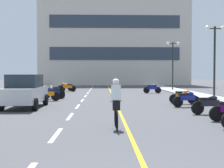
{
  "coord_description": "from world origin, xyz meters",
  "views": [
    {
      "loc": [
        -0.58,
        -3.24,
        1.87
      ],
      "look_at": [
        0.17,
        21.19,
        1.03
      ],
      "focal_mm": 48.8,
      "sensor_mm": 36.0,
      "label": 1
    }
  ],
  "objects_px": {
    "motorcycle_11": "(152,88)",
    "cyclist_rider": "(116,102)",
    "motorcycle_13": "(65,87)",
    "motorcycle_8": "(53,93)",
    "motorcycle_9": "(54,91)",
    "street_lamp_far": "(173,55)",
    "parked_car_near": "(25,91)",
    "motorcycle_4": "(209,104)",
    "motorcycle_5": "(187,99)",
    "motorcycle_10": "(53,90)",
    "motorcycle_7": "(47,94)",
    "street_lamp_mid": "(215,45)",
    "motorcycle_6": "(183,96)",
    "motorcycle_12": "(68,87)"
  },
  "relations": [
    {
      "from": "motorcycle_12",
      "to": "cyclist_rider",
      "type": "xyz_separation_m",
      "value": [
        4.06,
        -21.02,
        0.41
      ]
    },
    {
      "from": "motorcycle_5",
      "to": "cyclist_rider",
      "type": "xyz_separation_m",
      "value": [
        -4.25,
        -6.49,
        0.41
      ]
    },
    {
      "from": "motorcycle_6",
      "to": "motorcycle_13",
      "type": "relative_size",
      "value": 0.98
    },
    {
      "from": "motorcycle_6",
      "to": "motorcycle_13",
      "type": "height_order",
      "value": "same"
    },
    {
      "from": "motorcycle_11",
      "to": "street_lamp_far",
      "type": "bearing_deg",
      "value": 56.45
    },
    {
      "from": "motorcycle_10",
      "to": "motorcycle_11",
      "type": "height_order",
      "value": "same"
    },
    {
      "from": "street_lamp_far",
      "to": "motorcycle_4",
      "type": "xyz_separation_m",
      "value": [
        -2.8,
        -19.37,
        -3.46
      ]
    },
    {
      "from": "motorcycle_5",
      "to": "motorcycle_8",
      "type": "xyz_separation_m",
      "value": [
        -8.33,
        5.62,
        0.0
      ]
    },
    {
      "from": "street_lamp_mid",
      "to": "motorcycle_6",
      "type": "xyz_separation_m",
      "value": [
        -2.86,
        -2.58,
        -3.36
      ]
    },
    {
      "from": "motorcycle_5",
      "to": "parked_car_near",
      "type": "bearing_deg",
      "value": -179.63
    },
    {
      "from": "street_lamp_far",
      "to": "parked_car_near",
      "type": "height_order",
      "value": "street_lamp_far"
    },
    {
      "from": "street_lamp_mid",
      "to": "motorcycle_7",
      "type": "xyz_separation_m",
      "value": [
        -11.58,
        -0.43,
        -3.36
      ]
    },
    {
      "from": "street_lamp_mid",
      "to": "motorcycle_11",
      "type": "distance_m",
      "value": 8.85
    },
    {
      "from": "motorcycle_8",
      "to": "motorcycle_7",
      "type": "bearing_deg",
      "value": -93.93
    },
    {
      "from": "motorcycle_8",
      "to": "cyclist_rider",
      "type": "bearing_deg",
      "value": -71.38
    },
    {
      "from": "motorcycle_11",
      "to": "motorcycle_4",
      "type": "bearing_deg",
      "value": -89.36
    },
    {
      "from": "street_lamp_far",
      "to": "motorcycle_7",
      "type": "bearing_deg",
      "value": -132.48
    },
    {
      "from": "motorcycle_8",
      "to": "motorcycle_9",
      "type": "xyz_separation_m",
      "value": [
        -0.21,
        1.59,
        0.0
      ]
    },
    {
      "from": "cyclist_rider",
      "to": "motorcycle_10",
      "type": "bearing_deg",
      "value": 106.81
    },
    {
      "from": "street_lamp_mid",
      "to": "motorcycle_10",
      "type": "bearing_deg",
      "value": 160.06
    },
    {
      "from": "motorcycle_11",
      "to": "cyclist_rider",
      "type": "distance_m",
      "value": 18.86
    },
    {
      "from": "motorcycle_7",
      "to": "motorcycle_13",
      "type": "xyz_separation_m",
      "value": [
        -0.3,
        12.14,
        0.0
      ]
    },
    {
      "from": "street_lamp_far",
      "to": "motorcycle_9",
      "type": "relative_size",
      "value": 3.07
    },
    {
      "from": "motorcycle_7",
      "to": "motorcycle_13",
      "type": "relative_size",
      "value": 0.99
    },
    {
      "from": "cyclist_rider",
      "to": "motorcycle_4",
      "type": "bearing_deg",
      "value": 38.14
    },
    {
      "from": "motorcycle_4",
      "to": "motorcycle_13",
      "type": "bearing_deg",
      "value": 115.12
    },
    {
      "from": "street_lamp_far",
      "to": "parked_car_near",
      "type": "relative_size",
      "value": 1.24
    },
    {
      "from": "motorcycle_11",
      "to": "motorcycle_13",
      "type": "relative_size",
      "value": 1.0
    },
    {
      "from": "motorcycle_13",
      "to": "motorcycle_9",
      "type": "bearing_deg",
      "value": -88.65
    },
    {
      "from": "motorcycle_13",
      "to": "cyclist_rider",
      "type": "distance_m",
      "value": 22.95
    },
    {
      "from": "motorcycle_4",
      "to": "motorcycle_10",
      "type": "xyz_separation_m",
      "value": [
        -9.0,
        11.66,
        0.0
      ]
    },
    {
      "from": "motorcycle_13",
      "to": "motorcycle_12",
      "type": "bearing_deg",
      "value": -73.58
    },
    {
      "from": "motorcycle_7",
      "to": "motorcycle_12",
      "type": "bearing_deg",
      "value": 89.23
    },
    {
      "from": "street_lamp_far",
      "to": "motorcycle_6",
      "type": "xyz_separation_m",
      "value": [
        -2.72,
        -14.63,
        -3.46
      ]
    },
    {
      "from": "motorcycle_7",
      "to": "motorcycle_10",
      "type": "height_order",
      "value": "same"
    },
    {
      "from": "motorcycle_5",
      "to": "motorcycle_9",
      "type": "xyz_separation_m",
      "value": [
        -8.54,
        7.21,
        0.0
      ]
    },
    {
      "from": "motorcycle_11",
      "to": "motorcycle_7",
      "type": "bearing_deg",
      "value": -136.58
    },
    {
      "from": "motorcycle_8",
      "to": "motorcycle_9",
      "type": "distance_m",
      "value": 1.6
    },
    {
      "from": "street_lamp_mid",
      "to": "motorcycle_7",
      "type": "height_order",
      "value": "street_lamp_mid"
    },
    {
      "from": "motorcycle_13",
      "to": "motorcycle_4",
      "type": "bearing_deg",
      "value": -64.88
    },
    {
      "from": "motorcycle_7",
      "to": "motorcycle_11",
      "type": "distance_m",
      "value": 11.65
    },
    {
      "from": "motorcycle_8",
      "to": "motorcycle_9",
      "type": "bearing_deg",
      "value": 97.45
    },
    {
      "from": "motorcycle_5",
      "to": "motorcycle_12",
      "type": "distance_m",
      "value": 16.74
    },
    {
      "from": "motorcycle_4",
      "to": "motorcycle_10",
      "type": "height_order",
      "value": "same"
    },
    {
      "from": "motorcycle_4",
      "to": "motorcycle_11",
      "type": "height_order",
      "value": "same"
    },
    {
      "from": "motorcycle_12",
      "to": "cyclist_rider",
      "type": "height_order",
      "value": "cyclist_rider"
    },
    {
      "from": "motorcycle_5",
      "to": "motorcycle_10",
      "type": "bearing_deg",
      "value": 135.6
    },
    {
      "from": "motorcycle_9",
      "to": "motorcycle_11",
      "type": "distance_m",
      "value": 9.74
    },
    {
      "from": "motorcycle_5",
      "to": "motorcycle_8",
      "type": "height_order",
      "value": "same"
    },
    {
      "from": "parked_car_near",
      "to": "motorcycle_6",
      "type": "bearing_deg",
      "value": 10.97
    }
  ]
}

